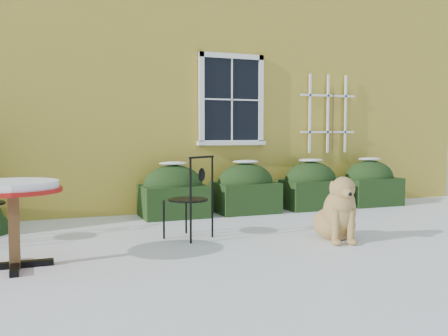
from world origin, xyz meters
name	(u,v)px	position (x,y,z in m)	size (l,w,h in m)	color
ground	(254,248)	(0.00, 0.00, 0.00)	(80.00, 80.00, 0.00)	white
house	(136,58)	(0.00, 7.00, 3.22)	(12.40, 8.40, 6.40)	gold
hedge_row	(279,188)	(1.65, 2.55, 0.40)	(4.95, 0.80, 0.91)	black
bistro_table	(13,196)	(-2.64, 0.08, 0.74)	(0.96, 0.96, 0.89)	black
patio_chair_near	(191,197)	(-0.54, 0.81, 0.54)	(0.67, 0.66, 1.09)	black
dog	(338,214)	(1.17, -0.01, 0.35)	(0.68, 0.92, 0.86)	tan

